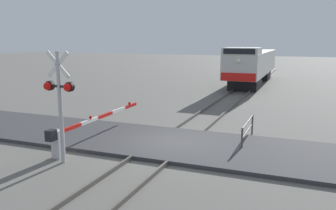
% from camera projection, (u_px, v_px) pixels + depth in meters
% --- Properties ---
extents(ground_plane, '(160.00, 160.00, 0.00)m').
position_uv_depth(ground_plane, '(171.00, 145.00, 14.81)').
color(ground_plane, '#605E59').
extents(rail_track_left, '(0.08, 80.00, 0.15)m').
position_uv_depth(rail_track_left, '(156.00, 142.00, 15.06)').
color(rail_track_left, '#59544C').
rests_on(rail_track_left, ground_plane).
extents(rail_track_right, '(0.08, 80.00, 0.15)m').
position_uv_depth(rail_track_right, '(187.00, 145.00, 14.54)').
color(rail_track_right, '#59544C').
rests_on(rail_track_right, ground_plane).
extents(road_surface, '(36.00, 4.51, 0.15)m').
position_uv_depth(road_surface, '(171.00, 143.00, 14.80)').
color(road_surface, '#38383A').
rests_on(road_surface, ground_plane).
extents(locomotive, '(2.90, 14.97, 3.67)m').
position_uv_depth(locomotive, '(252.00, 65.00, 34.30)').
color(locomotive, black).
rests_on(locomotive, ground_plane).
extents(crossing_signal, '(1.18, 0.33, 4.00)m').
position_uv_depth(crossing_signal, '(59.00, 95.00, 12.25)').
color(crossing_signal, '#ADADB2').
rests_on(crossing_signal, ground_plane).
extents(crossing_gate, '(0.36, 6.92, 1.17)m').
position_uv_depth(crossing_gate, '(76.00, 132.00, 14.10)').
color(crossing_gate, silver).
rests_on(crossing_gate, ground_plane).
extents(guard_railing, '(0.08, 2.76, 0.95)m').
position_uv_depth(guard_railing, '(248.00, 128.00, 15.13)').
color(guard_railing, '#4C4742').
rests_on(guard_railing, ground_plane).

